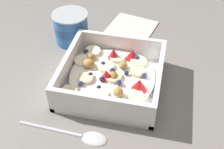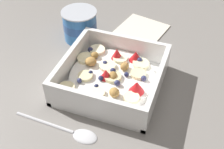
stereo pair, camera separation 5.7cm
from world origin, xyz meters
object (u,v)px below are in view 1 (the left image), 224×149
folded_napkin (131,27)px  spoon (81,135)px  yogurt_cup (71,28)px  fruit_bowl (112,77)px

folded_napkin → spoon: bearing=175.5°
yogurt_cup → folded_napkin: 0.17m
yogurt_cup → folded_napkin: yogurt_cup is taller
yogurt_cup → folded_napkin: bearing=-57.0°
spoon → yogurt_cup: (0.28, 0.11, 0.04)m
spoon → folded_napkin: size_ratio=1.45×
spoon → yogurt_cup: bearing=21.3°
yogurt_cup → folded_napkin: (0.09, -0.14, -0.04)m
fruit_bowl → spoon: 0.15m
fruit_bowl → folded_napkin: bearing=-0.8°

